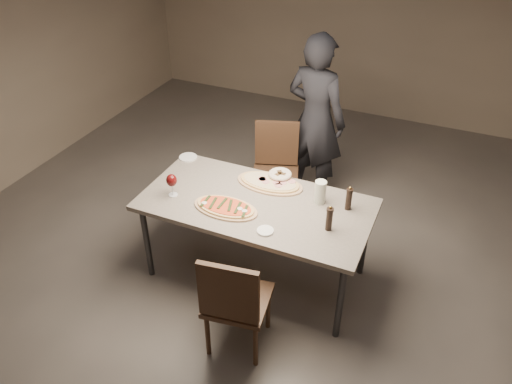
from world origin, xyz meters
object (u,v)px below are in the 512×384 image
at_px(zucchini_pizza, 226,207).
at_px(carafe, 320,192).
at_px(pepper_mill_left, 349,199).
at_px(diner, 316,120).
at_px(dining_table, 256,208).
at_px(bread_basket, 280,175).
at_px(ham_pizza, 270,183).
at_px(chair_far, 276,165).
at_px(chair_near, 234,300).

xyz_separation_m(zucchini_pizza, carafe, (0.63, 0.38, 0.08)).
bearing_deg(pepper_mill_left, diner, 119.17).
bearing_deg(zucchini_pizza, dining_table, 52.61).
xyz_separation_m(bread_basket, carafe, (0.40, -0.17, 0.05)).
bearing_deg(ham_pizza, diner, 98.14).
height_order(ham_pizza, chair_far, chair_far).
height_order(dining_table, bread_basket, bread_basket).
xyz_separation_m(ham_pizza, chair_far, (-0.21, 0.66, -0.25)).
height_order(zucchini_pizza, diner, diner).
relative_size(zucchini_pizza, bread_basket, 2.69).
distance_m(carafe, diner, 1.22).
xyz_separation_m(zucchini_pizza, bread_basket, (0.23, 0.55, 0.02)).
bearing_deg(zucchini_pizza, ham_pizza, 77.15).
relative_size(ham_pizza, chair_near, 0.62).
height_order(bread_basket, diner, diner).
bearing_deg(diner, carafe, 122.63).
xyz_separation_m(dining_table, chair_near, (0.18, -0.79, -0.18)).
relative_size(dining_table, carafe, 9.52).
xyz_separation_m(bread_basket, chair_far, (-0.26, 0.56, -0.27)).
bearing_deg(chair_near, zucchini_pizza, 112.15).
bearing_deg(carafe, ham_pizza, 170.76).
relative_size(zucchini_pizza, pepper_mill_left, 2.55).
height_order(pepper_mill_left, diner, diner).
xyz_separation_m(chair_near, diner, (-0.15, 2.14, 0.35)).
distance_m(chair_near, chair_far, 1.77).
xyz_separation_m(carafe, diner, (-0.41, 1.15, 0.01)).
xyz_separation_m(pepper_mill_left, chair_far, (-0.88, 0.73, -0.33)).
bearing_deg(pepper_mill_left, chair_near, -116.35).
xyz_separation_m(zucchini_pizza, chair_near, (0.36, -0.61, -0.26)).
distance_m(carafe, chair_near, 1.08).
bearing_deg(chair_far, chair_near, 84.25).
bearing_deg(bread_basket, chair_near, -83.50).
distance_m(pepper_mill_left, chair_near, 1.16).
bearing_deg(ham_pizza, chair_near, -70.16).
bearing_deg(bread_basket, carafe, -23.31).
xyz_separation_m(pepper_mill_left, carafe, (-0.23, -0.00, -0.00)).
bearing_deg(bread_basket, dining_table, -97.69).
relative_size(ham_pizza, carafe, 2.97).
bearing_deg(chair_near, carafe, 66.62).
bearing_deg(bread_basket, pepper_mill_left, -15.28).
relative_size(dining_table, chair_near, 1.98).
relative_size(zucchini_pizza, diner, 0.30).
distance_m(ham_pizza, chair_far, 0.73).
xyz_separation_m(ham_pizza, pepper_mill_left, (0.68, -0.07, 0.08)).
bearing_deg(zucchini_pizza, chair_near, -50.74).
distance_m(bread_basket, diner, 0.98).
bearing_deg(pepper_mill_left, zucchini_pizza, -156.04).
relative_size(dining_table, ham_pizza, 3.20).
bearing_deg(chair_far, ham_pizza, 88.93).
bearing_deg(zucchini_pizza, diner, 90.71).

